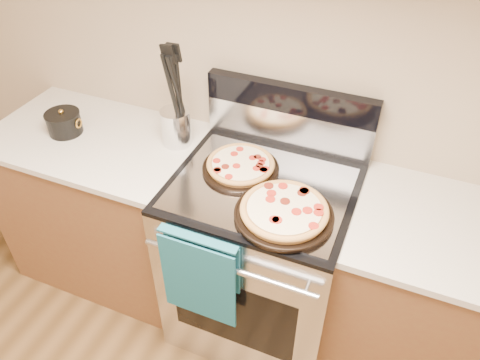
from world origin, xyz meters
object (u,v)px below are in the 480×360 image
at_px(utensil_crock, 176,127).
at_px(saucepan, 64,124).
at_px(range_body, 261,259).
at_px(pepperoni_pizza_back, 241,166).
at_px(pepperoni_pizza_front, 284,212).

relative_size(utensil_crock, saucepan, 1.07).
bearing_deg(range_body, utensil_crock, 163.73).
bearing_deg(saucepan, pepperoni_pizza_back, 2.21).
bearing_deg(pepperoni_pizza_front, pepperoni_pizza_back, 142.29).
bearing_deg(pepperoni_pizza_front, utensil_crock, 154.34).
bearing_deg(saucepan, pepperoni_pizza_front, -8.27).
bearing_deg(pepperoni_pizza_back, saucepan, -177.79).
height_order(pepperoni_pizza_back, saucepan, saucepan).
height_order(range_body, saucepan, saucepan).
height_order(range_body, utensil_crock, utensil_crock).
height_order(pepperoni_pizza_front, saucepan, saucepan).
xyz_separation_m(pepperoni_pizza_front, utensil_crock, (-0.62, 0.30, 0.04)).
relative_size(range_body, pepperoni_pizza_front, 2.40).
xyz_separation_m(range_body, utensil_crock, (-0.48, 0.14, 0.54)).
distance_m(pepperoni_pizza_front, saucepan, 1.17).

